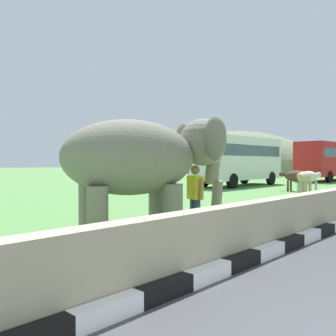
% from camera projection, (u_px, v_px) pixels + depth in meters
% --- Properties ---
extents(striped_curb, '(16.20, 0.20, 0.24)m').
position_uv_depth(striped_curb, '(138.00, 300.00, 4.22)').
color(striped_curb, white).
rests_on(striped_curb, ground_plane).
extents(barrier_parapet, '(28.00, 0.36, 1.00)m').
position_uv_depth(barrier_parapet, '(229.00, 235.00, 6.13)').
color(barrier_parapet, tan).
rests_on(barrier_parapet, ground_plane).
extents(elephant, '(4.04, 3.18, 2.80)m').
position_uv_depth(elephant, '(146.00, 159.00, 8.27)').
color(elephant, slate).
rests_on(elephant, ground_plane).
extents(person_handler, '(0.35, 0.64, 1.66)m').
position_uv_depth(person_handler, '(195.00, 195.00, 8.92)').
color(person_handler, navy).
rests_on(person_handler, ground_plane).
extents(bus_white, '(8.49, 2.69, 3.50)m').
position_uv_depth(bus_white, '(239.00, 157.00, 26.39)').
color(bus_white, silver).
rests_on(bus_white, ground_plane).
extents(bus_red, '(9.71, 2.94, 3.50)m').
position_uv_depth(bus_red, '(330.00, 158.00, 33.74)').
color(bus_red, '#B21E1E').
rests_on(bus_red, ground_plane).
extents(cow_near, '(1.92, 0.81, 1.23)m').
position_uv_depth(cow_near, '(304.00, 178.00, 19.59)').
color(cow_near, tan).
rests_on(cow_near, ground_plane).
extents(cow_mid, '(1.93, 0.93, 1.23)m').
position_uv_depth(cow_mid, '(309.00, 177.00, 20.48)').
color(cow_mid, beige).
rests_on(cow_mid, ground_plane).
extents(cow_far, '(0.68, 1.90, 1.23)m').
position_uv_depth(cow_far, '(296.00, 177.00, 21.36)').
color(cow_far, '#473323').
rests_on(cow_far, ground_plane).
extents(hill_east, '(35.16, 28.13, 14.86)m').
position_uv_depth(hill_east, '(237.00, 171.00, 67.68)').
color(hill_east, '#687256').
rests_on(hill_east, ground_plane).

